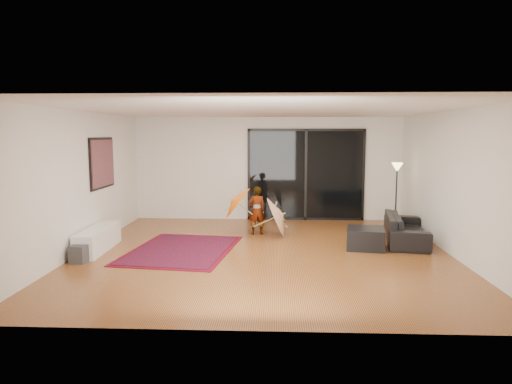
# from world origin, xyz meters

# --- Properties ---
(floor) EXTENTS (7.00, 7.00, 0.00)m
(floor) POSITION_xyz_m (0.00, 0.00, 0.00)
(floor) COLOR #9B582A
(floor) RESTS_ON ground
(ceiling) EXTENTS (7.00, 7.00, 0.00)m
(ceiling) POSITION_xyz_m (0.00, 0.00, 2.70)
(ceiling) COLOR white
(ceiling) RESTS_ON wall_back
(wall_back) EXTENTS (7.00, 0.00, 7.00)m
(wall_back) POSITION_xyz_m (0.00, 3.50, 1.35)
(wall_back) COLOR silver
(wall_back) RESTS_ON floor
(wall_front) EXTENTS (7.00, 0.00, 7.00)m
(wall_front) POSITION_xyz_m (0.00, -3.50, 1.35)
(wall_front) COLOR silver
(wall_front) RESTS_ON floor
(wall_left) EXTENTS (0.00, 7.00, 7.00)m
(wall_left) POSITION_xyz_m (-3.50, 0.00, 1.35)
(wall_left) COLOR silver
(wall_left) RESTS_ON floor
(wall_right) EXTENTS (0.00, 7.00, 7.00)m
(wall_right) POSITION_xyz_m (3.50, 0.00, 1.35)
(wall_right) COLOR silver
(wall_right) RESTS_ON floor
(sliding_door) EXTENTS (3.06, 0.07, 2.40)m
(sliding_door) POSITION_xyz_m (1.00, 3.47, 1.20)
(sliding_door) COLOR black
(sliding_door) RESTS_ON wall_back
(painting) EXTENTS (0.04, 1.28, 1.08)m
(painting) POSITION_xyz_m (-3.46, 1.00, 1.65)
(painting) COLOR black
(painting) RESTS_ON wall_left
(media_console) EXTENTS (0.43, 1.60, 0.44)m
(media_console) POSITION_xyz_m (-3.25, 0.05, 0.22)
(media_console) COLOR white
(media_console) RESTS_ON floor
(speaker) EXTENTS (0.31, 0.31, 0.31)m
(speaker) POSITION_xyz_m (-3.25, -0.80, 0.16)
(speaker) COLOR #424244
(speaker) RESTS_ON floor
(persian_rug) EXTENTS (2.20, 2.84, 0.02)m
(persian_rug) POSITION_xyz_m (-1.62, 0.12, 0.01)
(persian_rug) COLOR #5B0717
(persian_rug) RESTS_ON floor
(sofa) EXTENTS (1.10, 2.09, 0.58)m
(sofa) POSITION_xyz_m (2.95, 1.02, 0.29)
(sofa) COLOR black
(sofa) RESTS_ON floor
(ottoman) EXTENTS (0.83, 0.83, 0.41)m
(ottoman) POSITION_xyz_m (2.00, 0.43, 0.21)
(ottoman) COLOR black
(ottoman) RESTS_ON floor
(floor_lamp) EXTENTS (0.27, 0.27, 1.58)m
(floor_lamp) POSITION_xyz_m (3.10, 2.45, 1.25)
(floor_lamp) COLOR black
(floor_lamp) RESTS_ON floor
(child) EXTENTS (0.45, 0.35, 1.10)m
(child) POSITION_xyz_m (-0.21, 1.62, 0.55)
(child) COLOR #999999
(child) RESTS_ON floor
(parasol_orange) EXTENTS (0.67, 0.87, 0.89)m
(parasol_orange) POSITION_xyz_m (-0.76, 1.57, 0.73)
(parasol_orange) COLOR #DB5E0B
(parasol_orange) RESTS_ON child
(parasol_white) EXTENTS (0.55, 0.93, 0.96)m
(parasol_white) POSITION_xyz_m (0.39, 1.47, 0.50)
(parasol_white) COLOR white
(parasol_white) RESTS_ON floor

